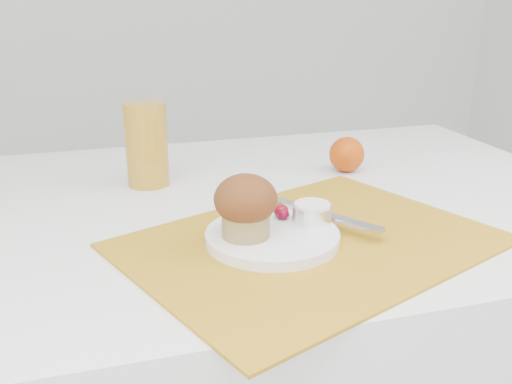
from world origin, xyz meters
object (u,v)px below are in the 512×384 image
object	(u,v)px
plate	(272,237)
orange	(347,154)
muffin	(246,205)
juice_glass	(147,144)
table	(259,381)

from	to	relation	value
plate	orange	world-z (taller)	orange
muffin	juice_glass	bearing A→B (deg)	107.29
orange	juice_glass	size ratio (longest dim) A/B	0.45
orange	muffin	world-z (taller)	muffin
table	orange	world-z (taller)	orange
muffin	table	bearing A→B (deg)	68.01
plate	juice_glass	size ratio (longest dim) A/B	1.24
orange	juice_glass	xyz separation A→B (m)	(-0.38, 0.03, 0.04)
table	plate	xyz separation A→B (m)	(-0.04, -0.18, 0.39)
table	muffin	xyz separation A→B (m)	(-0.08, -0.19, 0.44)
table	plate	distance (m)	0.43
orange	muffin	size ratio (longest dim) A/B	0.78
juice_glass	muffin	bearing A→B (deg)	-72.71
juice_glass	muffin	xyz separation A→B (m)	(0.10, -0.31, -0.01)
plate	table	bearing A→B (deg)	78.68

